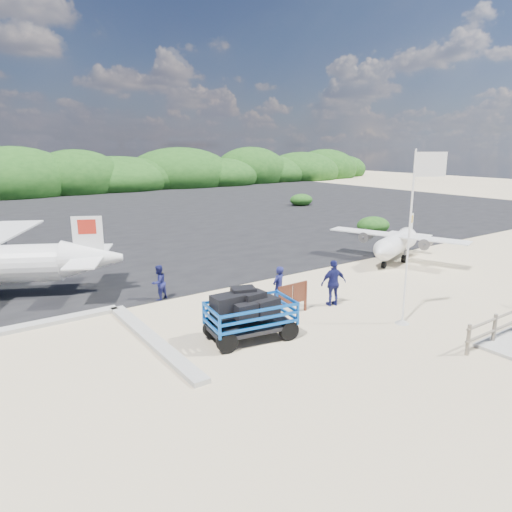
{
  "coord_description": "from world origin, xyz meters",
  "views": [
    {
      "loc": [
        -9.64,
        -11.81,
        6.25
      ],
      "look_at": [
        1.04,
        3.45,
        1.71
      ],
      "focal_mm": 32.0,
      "sensor_mm": 36.0,
      "label": 1
    }
  ],
  "objects_px": {
    "crew_a": "(278,287)",
    "crew_c": "(334,283)",
    "flagpole": "(402,323)",
    "aircraft_small": "(1,220)",
    "signboard": "(292,314)",
    "aircraft_large": "(264,211)",
    "crew_b": "(159,283)",
    "baggage_cart": "(251,339)"
  },
  "relations": [
    {
      "from": "flagpole",
      "to": "crew_a",
      "type": "bearing_deg",
      "value": 125.01
    },
    {
      "from": "crew_a",
      "to": "aircraft_large",
      "type": "distance_m",
      "value": 27.54
    },
    {
      "from": "flagpole",
      "to": "aircraft_large",
      "type": "bearing_deg",
      "value": 63.69
    },
    {
      "from": "signboard",
      "to": "crew_b",
      "type": "bearing_deg",
      "value": 125.91
    },
    {
      "from": "aircraft_large",
      "to": "aircraft_small",
      "type": "bearing_deg",
      "value": 6.47
    },
    {
      "from": "signboard",
      "to": "crew_c",
      "type": "xyz_separation_m",
      "value": [
        1.96,
        -0.16,
        0.93
      ]
    },
    {
      "from": "aircraft_large",
      "to": "aircraft_small",
      "type": "height_order",
      "value": "aircraft_large"
    },
    {
      "from": "baggage_cart",
      "to": "aircraft_small",
      "type": "relative_size",
      "value": 0.49
    },
    {
      "from": "aircraft_large",
      "to": "crew_b",
      "type": "bearing_deg",
      "value": 71.31
    },
    {
      "from": "flagpole",
      "to": "aircraft_large",
      "type": "height_order",
      "value": "flagpole"
    },
    {
      "from": "crew_c",
      "to": "crew_b",
      "type": "bearing_deg",
      "value": -25.32
    },
    {
      "from": "baggage_cart",
      "to": "signboard",
      "type": "distance_m",
      "value": 2.76
    },
    {
      "from": "signboard",
      "to": "aircraft_small",
      "type": "bearing_deg",
      "value": 99.22
    },
    {
      "from": "aircraft_small",
      "to": "signboard",
      "type": "bearing_deg",
      "value": 81.39
    },
    {
      "from": "crew_a",
      "to": "crew_c",
      "type": "distance_m",
      "value": 2.22
    },
    {
      "from": "crew_b",
      "to": "crew_c",
      "type": "height_order",
      "value": "crew_c"
    },
    {
      "from": "crew_a",
      "to": "aircraft_large",
      "type": "bearing_deg",
      "value": -140.79
    },
    {
      "from": "crew_b",
      "to": "baggage_cart",
      "type": "bearing_deg",
      "value": 77.47
    },
    {
      "from": "baggage_cart",
      "to": "signboard",
      "type": "bearing_deg",
      "value": 29.35
    },
    {
      "from": "signboard",
      "to": "crew_a",
      "type": "distance_m",
      "value": 1.19
    },
    {
      "from": "crew_a",
      "to": "aircraft_small",
      "type": "bearing_deg",
      "value": -94.43
    },
    {
      "from": "flagpole",
      "to": "crew_a",
      "type": "distance_m",
      "value": 4.75
    },
    {
      "from": "baggage_cart",
      "to": "crew_b",
      "type": "distance_m",
      "value": 5.54
    },
    {
      "from": "signboard",
      "to": "crew_c",
      "type": "bearing_deg",
      "value": -6.75
    },
    {
      "from": "flagpole",
      "to": "crew_b",
      "type": "distance_m",
      "value": 9.65
    },
    {
      "from": "flagpole",
      "to": "aircraft_large",
      "type": "xyz_separation_m",
      "value": [
        13.06,
        26.4,
        0.0
      ]
    },
    {
      "from": "crew_a",
      "to": "crew_b",
      "type": "distance_m",
      "value": 4.98
    },
    {
      "from": "crew_c",
      "to": "aircraft_small",
      "type": "xyz_separation_m",
      "value": [
        -8.21,
        31.64,
        -0.93
      ]
    },
    {
      "from": "crew_c",
      "to": "aircraft_large",
      "type": "bearing_deg",
      "value": -105.21
    },
    {
      "from": "flagpole",
      "to": "aircraft_small",
      "type": "relative_size",
      "value": 0.99
    },
    {
      "from": "crew_c",
      "to": "flagpole",
      "type": "bearing_deg",
      "value": 118.86
    },
    {
      "from": "baggage_cart",
      "to": "aircraft_large",
      "type": "relative_size",
      "value": 0.22
    },
    {
      "from": "signboard",
      "to": "crew_a",
      "type": "xyz_separation_m",
      "value": [
        -0.03,
        0.84,
        0.85
      ]
    },
    {
      "from": "aircraft_large",
      "to": "flagpole",
      "type": "bearing_deg",
      "value": 90.3
    },
    {
      "from": "crew_a",
      "to": "aircraft_small",
      "type": "relative_size",
      "value": 0.27
    },
    {
      "from": "signboard",
      "to": "crew_b",
      "type": "distance_m",
      "value": 5.69
    },
    {
      "from": "crew_a",
      "to": "crew_c",
      "type": "xyz_separation_m",
      "value": [
        1.99,
        -1.0,
        0.08
      ]
    },
    {
      "from": "baggage_cart",
      "to": "crew_c",
      "type": "xyz_separation_m",
      "value": [
        4.54,
        0.81,
        0.93
      ]
    },
    {
      "from": "crew_b",
      "to": "aircraft_small",
      "type": "xyz_separation_m",
      "value": [
        -2.79,
        27.03,
        -0.74
      ]
    },
    {
      "from": "flagpole",
      "to": "crew_c",
      "type": "bearing_deg",
      "value": 103.82
    },
    {
      "from": "crew_c",
      "to": "aircraft_small",
      "type": "distance_m",
      "value": 32.7
    },
    {
      "from": "flagpole",
      "to": "aircraft_large",
      "type": "relative_size",
      "value": 0.43
    }
  ]
}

